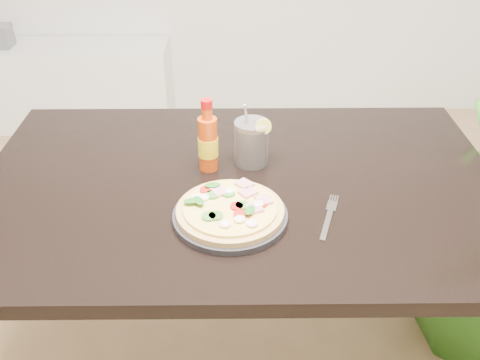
{
  "coord_description": "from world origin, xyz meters",
  "views": [
    {
      "loc": [
        0.3,
        -0.96,
        1.53
      ],
      "look_at": [
        0.31,
        0.12,
        0.83
      ],
      "focal_mm": 40.0,
      "sensor_mm": 36.0,
      "label": 1
    }
  ],
  "objects_px": {
    "dining_table": "(240,206)",
    "media_console": "(54,86)",
    "cola_cup": "(251,143)",
    "hot_sauce_bottle": "(208,142)",
    "pizza": "(230,209)",
    "fork": "(329,215)",
    "plate": "(230,216)"
  },
  "relations": [
    {
      "from": "dining_table",
      "to": "media_console",
      "type": "distance_m",
      "value": 2.18
    },
    {
      "from": "cola_cup",
      "to": "media_console",
      "type": "xyz_separation_m",
      "value": [
        -1.14,
        1.73,
        -0.56
      ]
    },
    {
      "from": "hot_sauce_bottle",
      "to": "media_console",
      "type": "distance_m",
      "value": 2.12
    },
    {
      "from": "pizza",
      "to": "fork",
      "type": "distance_m",
      "value": 0.24
    },
    {
      "from": "hot_sauce_bottle",
      "to": "fork",
      "type": "height_order",
      "value": "hot_sauce_bottle"
    },
    {
      "from": "dining_table",
      "to": "hot_sauce_bottle",
      "type": "distance_m",
      "value": 0.2
    },
    {
      "from": "cola_cup",
      "to": "media_console",
      "type": "bearing_deg",
      "value": 123.41
    },
    {
      "from": "cola_cup",
      "to": "fork",
      "type": "relative_size",
      "value": 1.01
    },
    {
      "from": "plate",
      "to": "cola_cup",
      "type": "relative_size",
      "value": 1.5
    },
    {
      "from": "pizza",
      "to": "cola_cup",
      "type": "xyz_separation_m",
      "value": [
        0.06,
        0.26,
        0.03
      ]
    },
    {
      "from": "plate",
      "to": "pizza",
      "type": "distance_m",
      "value": 0.02
    },
    {
      "from": "hot_sauce_bottle",
      "to": "fork",
      "type": "relative_size",
      "value": 1.12
    },
    {
      "from": "dining_table",
      "to": "hot_sauce_bottle",
      "type": "height_order",
      "value": "hot_sauce_bottle"
    },
    {
      "from": "dining_table",
      "to": "hot_sauce_bottle",
      "type": "relative_size",
      "value": 6.76
    },
    {
      "from": "fork",
      "to": "media_console",
      "type": "distance_m",
      "value": 2.45
    },
    {
      "from": "cola_cup",
      "to": "plate",
      "type": "bearing_deg",
      "value": -102.33
    },
    {
      "from": "hot_sauce_bottle",
      "to": "media_console",
      "type": "height_order",
      "value": "hot_sauce_bottle"
    },
    {
      "from": "pizza",
      "to": "media_console",
      "type": "distance_m",
      "value": 2.34
    },
    {
      "from": "plate",
      "to": "dining_table",
      "type": "bearing_deg",
      "value": 81.83
    },
    {
      "from": "plate",
      "to": "hot_sauce_bottle",
      "type": "height_order",
      "value": "hot_sauce_bottle"
    },
    {
      "from": "hot_sauce_bottle",
      "to": "media_console",
      "type": "xyz_separation_m",
      "value": [
        -1.02,
        1.77,
        -0.58
      ]
    },
    {
      "from": "pizza",
      "to": "plate",
      "type": "bearing_deg",
      "value": -118.15
    },
    {
      "from": "dining_table",
      "to": "plate",
      "type": "distance_m",
      "value": 0.19
    },
    {
      "from": "media_console",
      "to": "hot_sauce_bottle",
      "type": "bearing_deg",
      "value": -59.87
    },
    {
      "from": "fork",
      "to": "hot_sauce_bottle",
      "type": "bearing_deg",
      "value": 160.6
    },
    {
      "from": "pizza",
      "to": "fork",
      "type": "relative_size",
      "value": 1.4
    },
    {
      "from": "dining_table",
      "to": "media_console",
      "type": "relative_size",
      "value": 1.0
    },
    {
      "from": "plate",
      "to": "media_console",
      "type": "bearing_deg",
      "value": 118.49
    },
    {
      "from": "plate",
      "to": "fork",
      "type": "height_order",
      "value": "plate"
    },
    {
      "from": "pizza",
      "to": "cola_cup",
      "type": "distance_m",
      "value": 0.27
    },
    {
      "from": "pizza",
      "to": "fork",
      "type": "xyz_separation_m",
      "value": [
        0.24,
        0.01,
        -0.02
      ]
    },
    {
      "from": "plate",
      "to": "media_console",
      "type": "height_order",
      "value": "plate"
    }
  ]
}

